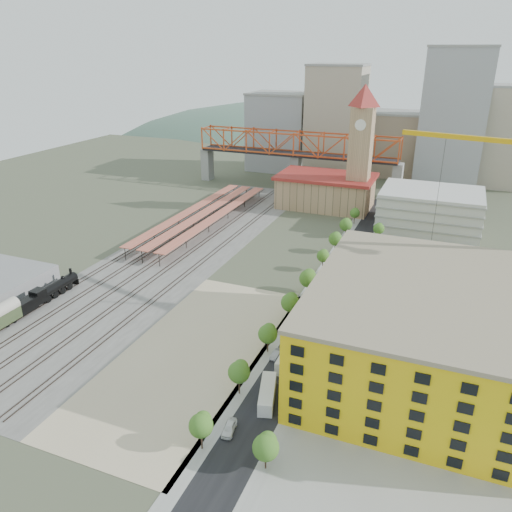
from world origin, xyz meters
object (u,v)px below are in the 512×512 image
at_px(site_trailer_c, 307,328).
at_px(clock_tower, 361,138).
at_px(locomotive, 49,292).
at_px(site_trailer_d, 320,305).
at_px(construction_building, 430,331).
at_px(site_trailer_a, 267,394).
at_px(site_trailer_b, 289,357).
at_px(car_0, 229,428).

bearing_deg(site_trailer_c, clock_tower, 90.73).
distance_m(locomotive, site_trailer_d, 69.17).
distance_m(construction_building, locomotive, 92.36).
xyz_separation_m(site_trailer_a, site_trailer_c, (0.00, 25.22, -0.14)).
height_order(clock_tower, locomotive, clock_tower).
height_order(locomotive, site_trailer_b, locomotive).
bearing_deg(construction_building, clock_tower, 108.78).
distance_m(site_trailer_c, site_trailer_d, 11.55).
bearing_deg(clock_tower, car_0, -87.80).
relative_size(site_trailer_a, site_trailer_d, 1.00).
bearing_deg(construction_building, site_trailer_d, 146.81).
relative_size(site_trailer_d, car_0, 2.16).
xyz_separation_m(locomotive, site_trailer_a, (66.00, -16.08, -0.73)).
xyz_separation_m(clock_tower, construction_building, (34.00, -99.99, -19.29)).
height_order(clock_tower, site_trailer_c, clock_tower).
relative_size(locomotive, site_trailer_d, 2.25).
distance_m(site_trailer_a, site_trailer_b, 12.57).
xyz_separation_m(construction_building, car_0, (-29.00, -29.89, -8.62)).
relative_size(construction_building, site_trailer_a, 5.07).
bearing_deg(site_trailer_b, site_trailer_d, 89.23).
xyz_separation_m(site_trailer_b, site_trailer_d, (0.00, 24.20, -0.05)).
xyz_separation_m(construction_building, locomotive, (-92.00, -3.68, -7.31)).
bearing_deg(locomotive, clock_tower, 60.78).
relative_size(clock_tower, site_trailer_c, 5.81).
height_order(locomotive, site_trailer_d, locomotive).
relative_size(locomotive, car_0, 4.85).
bearing_deg(construction_building, site_trailer_c, 168.14).
bearing_deg(site_trailer_c, locomotive, -176.22).
height_order(site_trailer_b, site_trailer_c, site_trailer_b).
relative_size(construction_building, site_trailer_c, 5.65).
bearing_deg(site_trailer_d, site_trailer_c, -92.44).
distance_m(site_trailer_a, site_trailer_c, 25.22).
height_order(clock_tower, site_trailer_a, clock_tower).
height_order(clock_tower, site_trailer_b, clock_tower).
height_order(site_trailer_a, site_trailer_b, site_trailer_b).
bearing_deg(site_trailer_a, car_0, -122.07).
distance_m(clock_tower, car_0, 132.94).
bearing_deg(site_trailer_b, car_0, -98.30).
bearing_deg(clock_tower, site_trailer_c, -85.16).
relative_size(site_trailer_c, site_trailer_d, 0.89).
distance_m(site_trailer_c, car_0, 35.47).
relative_size(site_trailer_a, site_trailer_b, 0.96).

